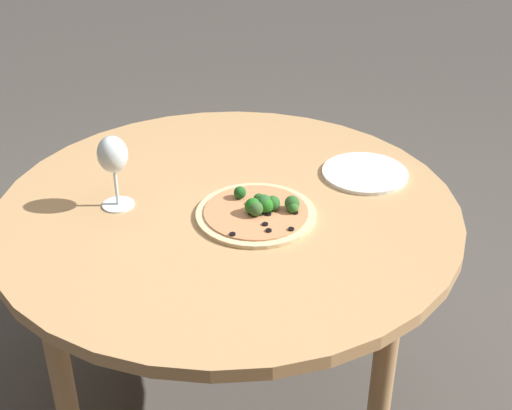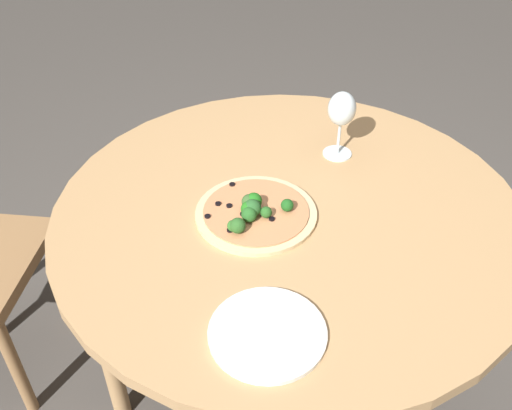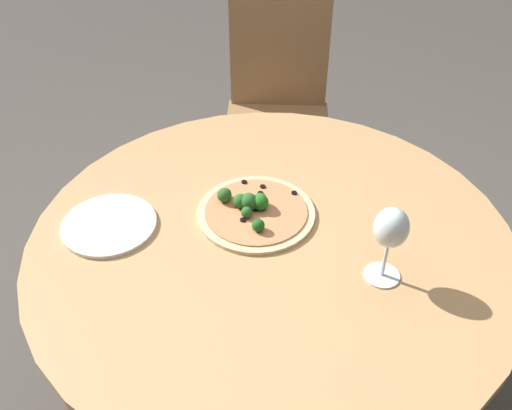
{
  "view_description": "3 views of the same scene",
  "coord_description": "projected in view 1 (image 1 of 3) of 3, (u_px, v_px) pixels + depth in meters",
  "views": [
    {
      "loc": [
        0.1,
        -1.47,
        1.6
      ],
      "look_at": [
        0.07,
        -0.05,
        0.75
      ],
      "focal_mm": 50.0,
      "sensor_mm": 36.0,
      "label": 1
    },
    {
      "loc": [
        0.92,
        0.51,
        1.57
      ],
      "look_at": [
        0.07,
        -0.05,
        0.75
      ],
      "focal_mm": 40.0,
      "sensor_mm": 36.0,
      "label": 2
    },
    {
      "loc": [
        -0.45,
        0.86,
        1.61
      ],
      "look_at": [
        0.07,
        -0.05,
        0.75
      ],
      "focal_mm": 40.0,
      "sensor_mm": 36.0,
      "label": 3
    }
  ],
  "objects": [
    {
      "name": "dining_table",
      "position": [
        228.0,
        229.0,
        1.75
      ],
      "size": [
        1.12,
        1.12,
        0.72
      ],
      "color": "tan",
      "rests_on": "ground_plane"
    },
    {
      "name": "wine_glass",
      "position": [
        113.0,
        157.0,
        1.65
      ],
      "size": [
        0.08,
        0.08,
        0.18
      ],
      "color": "silver",
      "rests_on": "dining_table"
    },
    {
      "name": "pizza",
      "position": [
        259.0,
        211.0,
        1.67
      ],
      "size": [
        0.28,
        0.28,
        0.05
      ],
      "color": "#DBBC89",
      "rests_on": "dining_table"
    },
    {
      "name": "plate_near",
      "position": [
        365.0,
        173.0,
        1.84
      ],
      "size": [
        0.22,
        0.22,
        0.01
      ],
      "color": "silver",
      "rests_on": "dining_table"
    }
  ]
}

